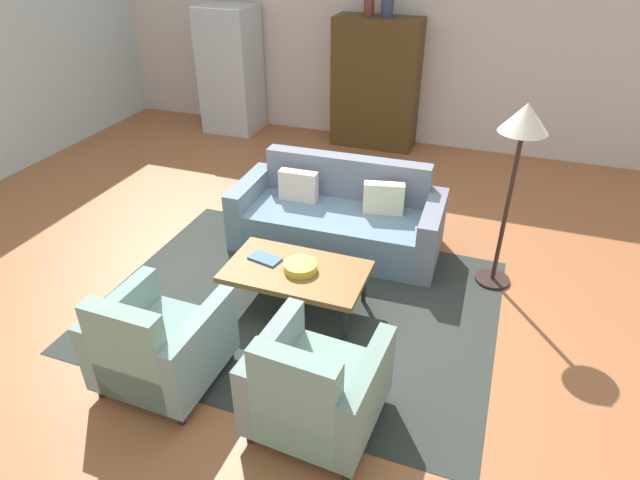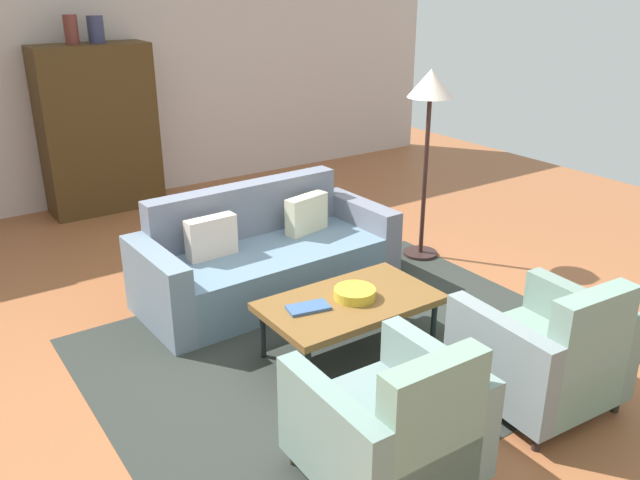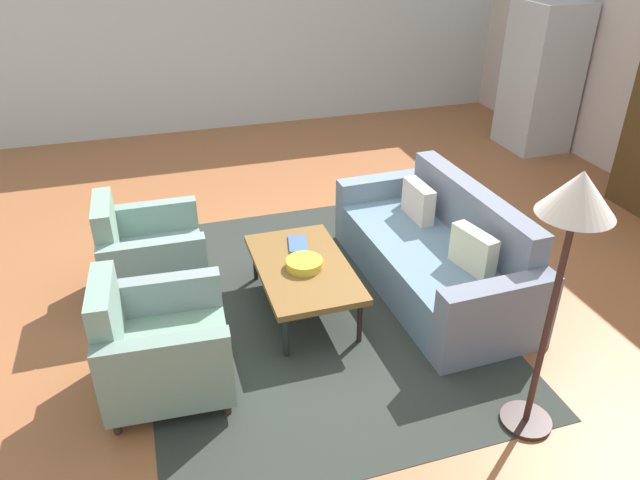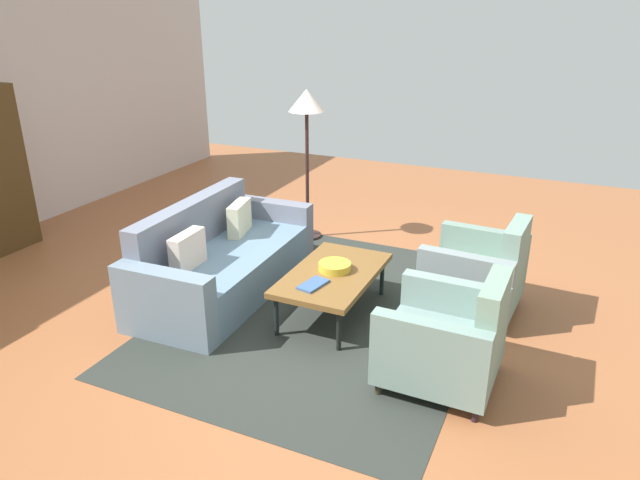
# 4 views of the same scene
# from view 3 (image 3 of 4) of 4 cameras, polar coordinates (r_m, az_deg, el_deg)

# --- Properties ---
(ground_plane) EXTENTS (10.95, 10.95, 0.00)m
(ground_plane) POSITION_cam_3_polar(r_m,az_deg,el_deg) (5.05, 1.38, -5.00)
(ground_plane) COLOR #9E5B35
(wall_left) EXTENTS (0.12, 8.15, 2.80)m
(wall_left) POSITION_cam_3_polar(r_m,az_deg,el_deg) (8.73, -8.65, 19.60)
(wall_left) COLOR silver
(wall_left) RESTS_ON ground
(area_rug) EXTENTS (3.40, 2.60, 0.01)m
(area_rug) POSITION_cam_3_polar(r_m,az_deg,el_deg) (4.88, -1.01, -6.35)
(area_rug) COLOR #2C312D
(area_rug) RESTS_ON ground
(couch) EXTENTS (2.13, 0.96, 0.86)m
(couch) POSITION_cam_3_polar(r_m,az_deg,el_deg) (5.11, 11.29, -1.40)
(couch) COLOR slate
(couch) RESTS_ON ground
(coffee_table) EXTENTS (1.20, 0.70, 0.41)m
(coffee_table) POSITION_cam_3_polar(r_m,az_deg,el_deg) (4.66, -1.64, -2.78)
(coffee_table) COLOR black
(coffee_table) RESTS_ON ground
(armchair_left) EXTENTS (0.81, 0.81, 0.88)m
(armchair_left) POSITION_cam_3_polar(r_m,az_deg,el_deg) (5.07, -16.33, -1.58)
(armchair_left) COLOR #2E2A1D
(armchair_left) RESTS_ON ground
(armchair_right) EXTENTS (0.85, 0.85, 0.88)m
(armchair_right) POSITION_cam_3_polar(r_m,az_deg,el_deg) (4.08, -15.43, -9.94)
(armchair_right) COLOR #331A18
(armchair_right) RESTS_ON ground
(fruit_bowl) EXTENTS (0.29, 0.29, 0.07)m
(fruit_bowl) POSITION_cam_3_polar(r_m,az_deg,el_deg) (4.59, -1.51, -2.29)
(fruit_bowl) COLOR gold
(fruit_bowl) RESTS_ON coffee_table
(book_stack) EXTENTS (0.30, 0.20, 0.02)m
(book_stack) POSITION_cam_3_polar(r_m,az_deg,el_deg) (4.90, -2.14, -0.38)
(book_stack) COLOR #39598B
(book_stack) RESTS_ON coffee_table
(refrigerator) EXTENTS (0.80, 0.73, 1.85)m
(refrigerator) POSITION_cam_3_polar(r_m,az_deg,el_deg) (8.38, 20.39, 14.41)
(refrigerator) COLOR #B7BABF
(refrigerator) RESTS_ON ground
(floor_lamp) EXTENTS (0.40, 0.40, 1.72)m
(floor_lamp) POSITION_cam_3_polar(r_m,az_deg,el_deg) (3.33, 23.05, 1.73)
(floor_lamp) COLOR #301F1D
(floor_lamp) RESTS_ON ground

